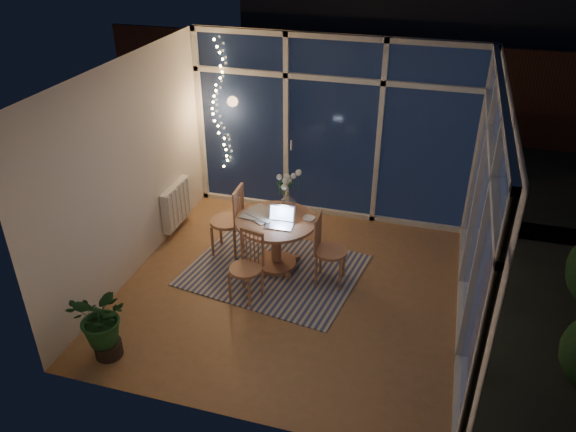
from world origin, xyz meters
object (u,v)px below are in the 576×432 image
at_px(chair_right, 331,250).
at_px(potted_plant, 104,326).
at_px(laptop, 279,217).
at_px(chair_left, 227,220).
at_px(chair_front, 245,267).
at_px(flower_vase, 289,200).
at_px(dining_table, 276,244).

distance_m(chair_right, potted_plant, 2.67).
xyz_separation_m(laptop, potted_plant, (-1.26, -1.88, -0.42)).
xyz_separation_m(chair_left, chair_front, (0.57, -0.87, -0.06)).
height_order(chair_right, laptop, chair_right).
height_order(chair_left, potted_plant, chair_left).
bearing_deg(chair_front, potted_plant, -114.77).
bearing_deg(chair_left, flower_vase, 103.00).
distance_m(dining_table, flower_vase, 0.57).
distance_m(chair_right, laptop, 0.72).
relative_size(dining_table, chair_right, 1.09).
distance_m(chair_right, chair_front, 1.05).
height_order(dining_table, flower_vase, flower_vase).
relative_size(dining_table, chair_left, 1.03).
bearing_deg(chair_right, chair_left, 76.77).
relative_size(dining_table, flower_vase, 4.76).
relative_size(chair_front, flower_vase, 4.07).
distance_m(dining_table, chair_right, 0.74).
height_order(chair_front, potted_plant, chair_front).
bearing_deg(chair_front, laptop, 82.88).
xyz_separation_m(laptop, flower_vase, (-0.02, 0.48, -0.01)).
height_order(dining_table, potted_plant, potted_plant).
relative_size(dining_table, laptop, 3.09).
height_order(chair_right, chair_front, chair_right).
height_order(dining_table, laptop, laptop).
height_order(chair_left, chair_front, chair_left).
bearing_deg(laptop, potted_plant, -126.28).
bearing_deg(chair_left, dining_table, 76.40).
height_order(laptop, potted_plant, laptop).
bearing_deg(potted_plant, dining_table, 59.56).
relative_size(laptop, flower_vase, 1.54).
height_order(chair_left, flower_vase, chair_left).
bearing_deg(flower_vase, chair_front, -100.76).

